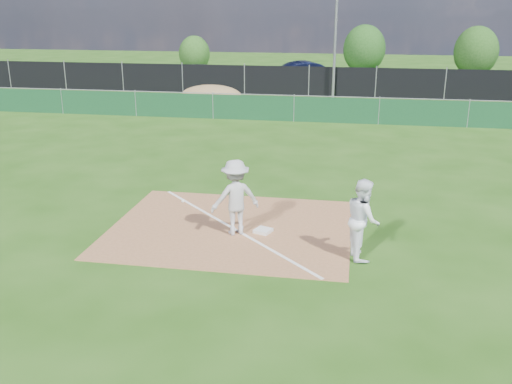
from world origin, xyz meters
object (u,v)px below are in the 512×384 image
at_px(tree_right, 476,51).
at_px(tree_mid, 364,49).
at_px(runner, 363,219).
at_px(car_mid, 311,74).
at_px(first_base, 263,231).
at_px(play_at_first, 235,197).
at_px(tree_left, 194,54).
at_px(car_right, 400,80).
at_px(car_left, 204,73).
at_px(light_pole, 336,29).

bearing_deg(tree_right, tree_mid, 176.21).
bearing_deg(runner, car_mid, -5.89).
xyz_separation_m(first_base, runner, (2.39, -1.00, 0.85)).
distance_m(play_at_first, tree_left, 34.81).
xyz_separation_m(tree_left, tree_right, (21.91, 0.43, 0.46)).
height_order(play_at_first, car_right, play_at_first).
bearing_deg(car_left, tree_right, -67.23).
xyz_separation_m(first_base, car_right, (4.84, 26.37, 0.55)).
bearing_deg(play_at_first, light_pole, 86.61).
bearing_deg(tree_left, first_base, -71.33).
height_order(car_left, tree_mid, tree_mid).
relative_size(tree_mid, tree_right, 1.01).
relative_size(car_left, car_mid, 0.84).
distance_m(tree_left, tree_right, 21.92).
distance_m(play_at_first, car_left, 27.92).
relative_size(first_base, tree_right, 0.10).
bearing_deg(tree_mid, car_mid, -116.11).
bearing_deg(car_left, first_base, -158.73).
bearing_deg(car_right, tree_right, -36.06).
bearing_deg(tree_mid, light_pole, -98.41).
bearing_deg(first_base, car_left, 107.99).
bearing_deg(tree_left, tree_mid, 4.14).
height_order(runner, car_mid, runner).
bearing_deg(first_base, tree_left, 108.67).
relative_size(light_pole, tree_left, 2.69).
bearing_deg(play_at_first, tree_mid, 84.82).
bearing_deg(tree_right, tree_left, -178.87).
relative_size(first_base, car_mid, 0.07).
bearing_deg(runner, first_base, 54.17).
xyz_separation_m(car_left, car_mid, (7.51, 0.14, 0.11)).
xyz_separation_m(car_mid, tree_right, (11.87, 6.72, 1.14)).
distance_m(runner, car_mid, 27.94).
relative_size(play_at_first, tree_left, 0.67).
height_order(play_at_first, tree_right, tree_right).
height_order(car_left, tree_left, tree_left).
distance_m(car_mid, tree_right, 13.69).
bearing_deg(tree_left, runner, -68.29).
relative_size(first_base, car_right, 0.09).
distance_m(light_pole, car_right, 7.02).
bearing_deg(car_left, car_mid, -85.64).
distance_m(light_pole, car_mid, 6.05).
bearing_deg(tree_mid, first_base, -94.11).
xyz_separation_m(tree_mid, tree_right, (8.31, -0.55, -0.02)).
distance_m(play_at_first, car_mid, 26.91).
height_order(runner, car_left, runner).
xyz_separation_m(car_right, tree_right, (5.91, 7.07, 1.38)).
bearing_deg(first_base, tree_right, 72.18).
xyz_separation_m(play_at_first, car_mid, (-0.46, 26.90, -0.11)).
bearing_deg(light_pole, car_right, 46.99).
bearing_deg(first_base, tree_mid, 85.89).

